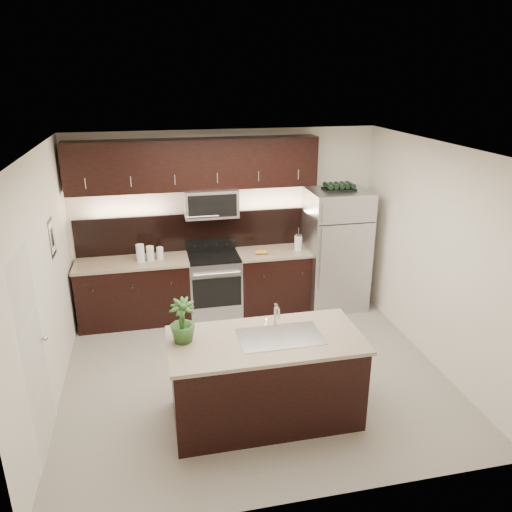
# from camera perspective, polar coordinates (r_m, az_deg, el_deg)

# --- Properties ---
(ground) EXTENTS (4.50, 4.50, 0.00)m
(ground) POSITION_cam_1_polar(r_m,az_deg,el_deg) (6.27, -0.21, -13.12)
(ground) COLOR gray
(ground) RESTS_ON ground
(room_walls) EXTENTS (4.52, 4.02, 2.71)m
(room_walls) POSITION_cam_1_polar(r_m,az_deg,el_deg) (5.47, -1.29, 1.54)
(room_walls) COLOR silver
(room_walls) RESTS_ON ground
(counter_run) EXTENTS (3.51, 0.65, 0.94)m
(counter_run) POSITION_cam_1_polar(r_m,az_deg,el_deg) (7.46, -6.35, -3.40)
(counter_run) COLOR black
(counter_run) RESTS_ON ground
(upper_fixtures) EXTENTS (3.49, 0.40, 1.66)m
(upper_fixtures) POSITION_cam_1_polar(r_m,az_deg,el_deg) (7.11, -6.79, 9.51)
(upper_fixtures) COLOR black
(upper_fixtures) RESTS_ON counter_run
(island) EXTENTS (1.96, 0.96, 0.94)m
(island) POSITION_cam_1_polar(r_m,az_deg,el_deg) (5.32, 1.08, -13.77)
(island) COLOR black
(island) RESTS_ON ground
(sink_faucet) EXTENTS (0.84, 0.50, 0.28)m
(sink_faucet) POSITION_cam_1_polar(r_m,az_deg,el_deg) (5.11, 2.75, -9.00)
(sink_faucet) COLOR silver
(sink_faucet) RESTS_ON island
(refrigerator) EXTENTS (0.88, 0.80, 1.83)m
(refrigerator) POSITION_cam_1_polar(r_m,az_deg,el_deg) (7.70, 9.06, 0.79)
(refrigerator) COLOR #B2B2B7
(refrigerator) RESTS_ON ground
(wine_rack) EXTENTS (0.45, 0.28, 0.11)m
(wine_rack) POSITION_cam_1_polar(r_m,az_deg,el_deg) (7.44, 9.47, 7.82)
(wine_rack) COLOR black
(wine_rack) RESTS_ON refrigerator
(plant) EXTENTS (0.29, 0.29, 0.45)m
(plant) POSITION_cam_1_polar(r_m,az_deg,el_deg) (4.97, -8.44, -7.35)
(plant) COLOR #284D1F
(plant) RESTS_ON island
(canisters) EXTENTS (0.38, 0.15, 0.25)m
(canisters) POSITION_cam_1_polar(r_m,az_deg,el_deg) (7.19, -12.26, 0.30)
(canisters) COLOR silver
(canisters) RESTS_ON counter_run
(french_press) EXTENTS (0.12, 0.12, 0.34)m
(french_press) POSITION_cam_1_polar(r_m,az_deg,el_deg) (7.47, 4.85, 1.60)
(french_press) COLOR silver
(french_press) RESTS_ON counter_run
(bananas) EXTENTS (0.21, 0.17, 0.06)m
(bananas) POSITION_cam_1_polar(r_m,az_deg,el_deg) (7.32, 0.20, 0.48)
(bananas) COLOR #C4881B
(bananas) RESTS_ON counter_run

